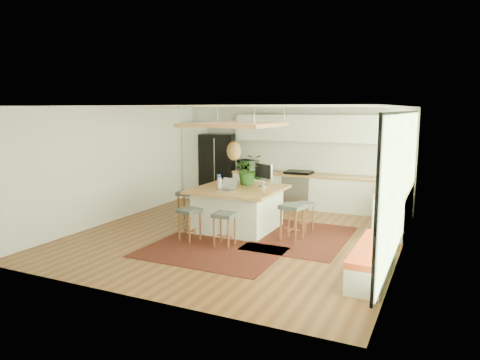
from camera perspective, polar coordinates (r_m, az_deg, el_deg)
The scene contains 33 objects.
floor at distance 9.55m, azimuth -0.19°, elevation -7.04°, with size 7.00×7.00×0.00m, color brown.
ceiling at distance 9.17m, azimuth -0.20°, elevation 9.38°, with size 7.00×7.00×0.00m, color white.
wall_back at distance 12.49m, azimuth 6.71°, elevation 3.04°, with size 6.50×6.50×0.00m, color white.
wall_front at distance 6.33m, azimuth -13.93°, elevation -3.05°, with size 6.50×6.50×0.00m, color white.
wall_left at distance 11.05m, azimuth -15.62°, elevation 1.97°, with size 7.00×7.00×0.00m, color white.
wall_right at distance 8.42m, azimuth 20.22°, elevation -0.38°, with size 7.00×7.00×0.00m, color white.
window_wall at distance 8.41m, azimuth 20.03°, elevation -0.03°, with size 0.10×6.20×2.60m, color black, non-canonical shape.
pantry at distance 13.46m, azimuth -5.75°, elevation 2.52°, with size 0.55×0.60×2.25m, color white.
back_counter_base at distance 12.16m, azimuth 8.61°, elevation -1.51°, with size 4.20×0.60×0.88m, color white.
back_counter_top at distance 12.08m, azimuth 8.66°, elevation 0.64°, with size 4.24×0.64×0.05m, color #AD713D.
backsplash at distance 12.31m, azimuth 9.11°, elevation 2.89°, with size 4.20×0.02×0.80m, color white.
upper_cabinets at distance 12.10m, azimuth 9.00°, elevation 6.59°, with size 4.20×0.34×0.70m, color white.
range at distance 12.22m, azimuth 7.50°, elevation -1.14°, with size 0.76×0.62×1.00m, color #A5A5AA, non-canonical shape.
right_counter_base at distance 10.57m, azimuth 19.21°, elevation -3.51°, with size 0.60×2.50×0.88m, color white.
right_counter_top at distance 10.48m, azimuth 19.34°, elevation -1.06°, with size 0.64×2.54×0.05m, color #AD713D.
window_bench at distance 7.55m, azimuth 16.61°, elevation -9.87°, with size 0.52×2.00×0.50m, color white, non-canonical shape.
ceiling_panel at distance 9.68m, azimuth -0.79°, elevation 5.51°, with size 1.86×1.86×0.80m, color #AD713D, non-canonical shape.
rug_near at distance 8.45m, azimuth -3.93°, elevation -9.21°, with size 2.60×1.80×0.01m, color black.
rug_right at distance 9.42m, azimuth 8.01°, elevation -7.33°, with size 1.80×2.60×0.01m, color black.
fridge at distance 13.14m, azimuth -2.82°, elevation 1.51°, with size 0.96×0.75×1.94m, color black, non-canonical shape.
island at distance 9.92m, azimuth -0.20°, elevation -3.66°, with size 1.85×1.85×0.93m, color #AD713D, non-canonical shape.
stool_near_left at distance 9.11m, azimuth -6.46°, elevation -5.59°, with size 0.39×0.39×0.66m, color #3F4346, non-canonical shape.
stool_near_right at distance 8.68m, azimuth -2.01°, elevation -6.27°, with size 0.40×0.40×0.67m, color #3F4346, non-canonical shape.
stool_right_front at distance 9.15m, azimuth 6.70°, elevation -5.53°, with size 0.44×0.44×0.74m, color #3F4346, non-canonical shape.
stool_right_back at distance 9.85m, azimuth 8.20°, elevation -4.50°, with size 0.38×0.38×0.64m, color #3F4346, non-canonical shape.
stool_left_side at distance 10.62m, azimuth -6.70°, elevation -3.48°, with size 0.44×0.44×0.74m, color #3F4346, non-canonical shape.
laptop at distance 9.54m, azimuth -1.79°, elevation -0.60°, with size 0.36×0.38×0.27m, color #A5A5AA, non-canonical shape.
monitor at distance 9.96m, azimuth 3.01°, elevation 0.63°, with size 0.58×0.21×0.54m, color #A5A5AA, non-canonical shape.
microwave at distance 12.63m, azimuth 0.99°, elevation 2.05°, with size 0.54×0.30×0.36m, color #A5A5AA.
island_plant at distance 10.22m, azimuth 1.05°, elevation 0.94°, with size 0.64×0.71×0.55m, color #1E4C19.
island_bowl at distance 10.50m, azimuth -2.14°, elevation -0.22°, with size 0.21×0.21×0.05m, color white.
island_bottle_0 at distance 10.14m, azimuth -2.77°, elevation -0.16°, with size 0.07×0.07×0.19m, color blue.
island_bottle_1 at distance 9.85m, azimuth -2.68°, elevation -0.44°, with size 0.07×0.07×0.19m, color white.
Camera 1 is at (3.94, -8.29, 2.65)m, focal length 33.30 mm.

